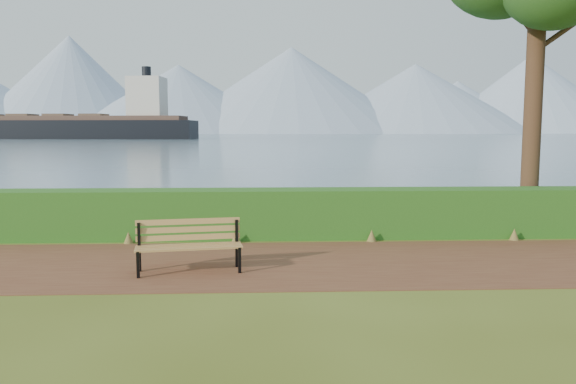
{
  "coord_description": "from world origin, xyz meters",
  "views": [
    {
      "loc": [
        -0.55,
        -8.88,
        2.21
      ],
      "look_at": [
        -0.11,
        1.2,
        1.1
      ],
      "focal_mm": 35.0,
      "sensor_mm": 36.0,
      "label": 1
    }
  ],
  "objects": [
    {
      "name": "ground",
      "position": [
        0.0,
        0.0,
        0.0
      ],
      "size": [
        140.0,
        140.0,
        0.0
      ],
      "primitive_type": "plane",
      "color": "#454F16",
      "rests_on": "ground"
    },
    {
      "name": "path",
      "position": [
        0.0,
        0.3,
        0.01
      ],
      "size": [
        40.0,
        3.4,
        0.01
      ],
      "primitive_type": "cube",
      "color": "#582D1E",
      "rests_on": "ground"
    },
    {
      "name": "hedge",
      "position": [
        0.0,
        2.6,
        0.5
      ],
      "size": [
        32.0,
        0.85,
        1.0
      ],
      "primitive_type": "cube",
      "color": "#1B4C15",
      "rests_on": "ground"
    },
    {
      "name": "water",
      "position": [
        0.0,
        260.0,
        0.01
      ],
      "size": [
        700.0,
        510.0,
        0.0
      ],
      "primitive_type": "cube",
      "color": "#4B6279",
      "rests_on": "ground"
    },
    {
      "name": "mountains",
      "position": [
        -9.17,
        406.05,
        27.7
      ],
      "size": [
        585.0,
        190.0,
        70.0
      ],
      "color": "#8598B1",
      "rests_on": "ground"
    },
    {
      "name": "bench",
      "position": [
        -1.73,
        -0.17,
        0.47
      ],
      "size": [
        1.69,
        0.73,
        0.82
      ],
      "rotation": [
        0.0,
        0.0,
        0.16
      ],
      "color": "black",
      "rests_on": "ground"
    },
    {
      "name": "cargo_ship",
      "position": [
        -47.33,
        134.33,
        2.91
      ],
      "size": [
        65.03,
        16.98,
        19.53
      ],
      "rotation": [
        0.0,
        0.0,
        -0.11
      ],
      "color": "black",
      "rests_on": "ground"
    }
  ]
}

